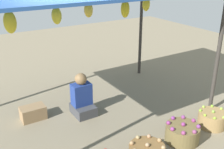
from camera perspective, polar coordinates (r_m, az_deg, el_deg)
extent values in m
plane|color=#7F735B|center=(5.10, -3.62, -7.67)|extent=(14.00, 14.00, 0.00)
cylinder|color=#38332D|center=(5.04, 21.28, 3.62)|extent=(0.07, 0.07, 2.12)
cylinder|color=#38332D|center=(6.52, 6.01, 9.05)|extent=(0.07, 0.07, 2.12)
ellipsoid|color=yellow|center=(3.91, -20.55, 10.19)|extent=(0.17, 0.17, 0.30)
ellipsoid|color=yellow|center=(4.21, -11.51, 11.94)|extent=(0.15, 0.15, 0.25)
ellipsoid|color=yellow|center=(4.68, -4.95, 13.31)|extent=(0.15, 0.15, 0.25)
ellipsoid|color=yellow|center=(4.77, 2.76, 13.54)|extent=(0.15, 0.15, 0.30)
ellipsoid|color=yellow|center=(5.38, 7.16, 14.41)|extent=(0.14, 0.14, 0.27)
cube|color=#3D3E43|center=(4.99, -6.01, -7.31)|extent=(0.36, 0.44, 0.18)
cube|color=navy|center=(4.90, -6.41, -4.11)|extent=(0.34, 0.22, 0.40)
sphere|color=olive|center=(4.77, -6.56, -0.95)|extent=(0.21, 0.21, 0.21)
sphere|color=#A1835E|center=(3.89, 7.41, -14.41)|extent=(0.06, 0.06, 0.06)
sphere|color=#A07A4C|center=(4.01, 9.90, -13.40)|extent=(0.06, 0.06, 0.06)
sphere|color=#A37A56|center=(4.07, 7.75, -12.67)|extent=(0.06, 0.06, 0.06)
sphere|color=#978155|center=(4.03, 5.42, -12.95)|extent=(0.06, 0.06, 0.06)
sphere|color=#A77C50|center=(3.91, 4.14, -14.12)|extent=(0.06, 0.06, 0.06)
sphere|color=#9F8056|center=(3.89, 10.70, -14.79)|extent=(0.06, 0.06, 0.06)
cylinder|color=brown|center=(4.40, 14.49, -11.78)|extent=(0.52, 0.52, 0.26)
sphere|color=#802F6D|center=(4.32, 14.69, -10.05)|extent=(0.06, 0.06, 0.06)
sphere|color=#87336C|center=(4.47, 16.69, -9.21)|extent=(0.06, 0.06, 0.06)
sphere|color=#7D3875|center=(4.51, 14.66, -8.64)|extent=(0.06, 0.06, 0.06)
sphere|color=#783179|center=(4.45, 12.64, -8.89)|extent=(0.06, 0.06, 0.06)
sphere|color=#853172|center=(4.31, 11.72, -9.88)|extent=(0.06, 0.06, 0.06)
sphere|color=#873576|center=(4.18, 12.53, -11.08)|extent=(0.06, 0.06, 0.06)
sphere|color=#883967|center=(4.14, 14.71, -11.74)|extent=(0.06, 0.06, 0.06)
sphere|color=#843F67|center=(4.20, 16.86, -11.41)|extent=(0.06, 0.06, 0.06)
sphere|color=#763678|center=(4.34, 17.64, -10.34)|extent=(0.06, 0.06, 0.06)
cylinder|color=#9B7A4A|center=(4.91, 20.20, -8.75)|extent=(0.46, 0.46, 0.25)
sphere|color=#84CA42|center=(4.84, 20.43, -7.28)|extent=(0.04, 0.04, 0.04)
sphere|color=#94D03F|center=(4.99, 21.89, -6.63)|extent=(0.04, 0.04, 0.04)
sphere|color=#82C932|center=(5.02, 20.18, -6.20)|extent=(0.04, 0.04, 0.04)
sphere|color=#94CE40|center=(4.95, 18.60, -6.40)|extent=(0.04, 0.04, 0.04)
sphere|color=#82BE33|center=(4.82, 18.01, -7.16)|extent=(0.04, 0.04, 0.04)
sphere|color=#94C933|center=(4.70, 18.85, -8.06)|extent=(0.04, 0.04, 0.04)
sphere|color=#8DCB34|center=(4.67, 20.67, -8.54)|extent=(0.04, 0.04, 0.04)
sphere|color=#8DC041|center=(4.75, 22.32, -8.29)|extent=(0.04, 0.04, 0.04)
cube|color=#90714C|center=(5.00, -16.18, -7.70)|extent=(0.42, 0.27, 0.24)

